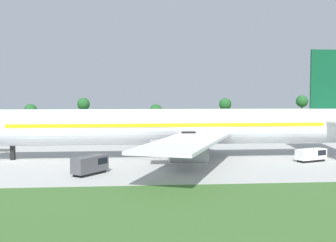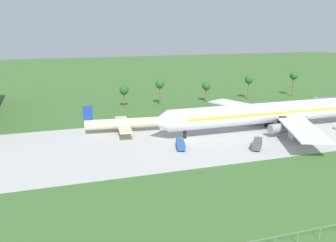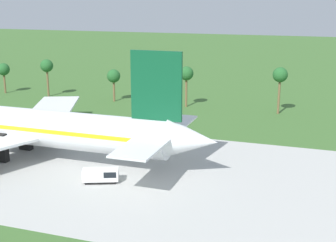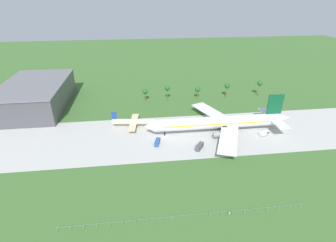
{
  "view_description": "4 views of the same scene",
  "coord_description": "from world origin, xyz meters",
  "views": [
    {
      "loc": [
        19.96,
        -73.6,
        11.08
      ],
      "look_at": [
        26.65,
        1.03,
        6.63
      ],
      "focal_mm": 45.0,
      "sensor_mm": 36.0,
      "label": 1
    },
    {
      "loc": [
        -38.12,
        -95.86,
        31.66
      ],
      "look_at": [
        -5.59,
        1.03,
        5.63
      ],
      "focal_mm": 40.0,
      "sensor_mm": 36.0,
      "label": 2
    },
    {
      "loc": [
        81.51,
        -65.1,
        27.16
      ],
      "look_at": [
        58.9,
        1.03,
        8.8
      ],
      "focal_mm": 50.0,
      "sensor_mm": 36.0,
      "label": 3
    },
    {
      "loc": [
        -13.09,
        -115.46,
        66.76
      ],
      "look_at": [
        1.84,
        5.0,
        6.0
      ],
      "focal_mm": 28.0,
      "sensor_mm": 36.0,
      "label": 4
    }
  ],
  "objects": [
    {
      "name": "catering_van",
      "position": [
        50.5,
        -5.44,
        1.18
      ],
      "size": [
        5.77,
        3.87,
        2.17
      ],
      "color": "black",
      "rests_on": "ground_plane"
    },
    {
      "name": "jet_airliner",
      "position": [
        28.41,
        1.03,
        5.57
      ],
      "size": [
        77.48,
        59.25,
        19.57
      ],
      "color": "white",
      "rests_on": "ground_plane"
    },
    {
      "name": "palm_tree_row",
      "position": [
        29.08,
        48.08,
        8.01
      ],
      "size": [
        82.83,
        3.6,
        11.36
      ],
      "color": "brown",
      "rests_on": "ground_plane"
    }
  ]
}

